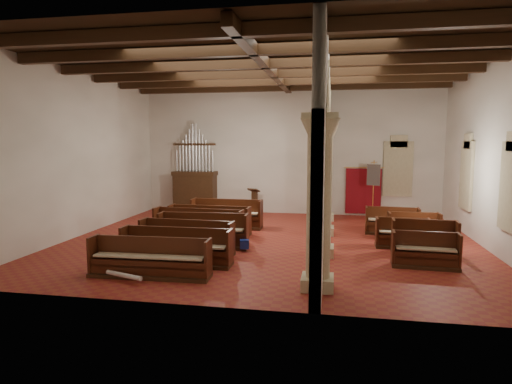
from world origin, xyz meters
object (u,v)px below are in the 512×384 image
(processional_banner, at_px, (373,201))
(pipe_organ, at_px, (195,184))
(lectern, at_px, (255,203))
(nave_pew_0, at_px, (150,264))
(aisle_pew_0, at_px, (425,255))

(processional_banner, bearing_deg, pipe_organ, -157.86)
(pipe_organ, xyz_separation_m, processional_banner, (8.37, -0.42, -0.54))
(lectern, relative_size, nave_pew_0, 0.40)
(lectern, relative_size, aisle_pew_0, 0.69)
(processional_banner, bearing_deg, aisle_pew_0, -58.97)
(lectern, relative_size, processional_banner, 0.47)
(pipe_organ, bearing_deg, lectern, -0.22)
(processional_banner, bearing_deg, lectern, -159.29)
(processional_banner, relative_size, nave_pew_0, 0.84)
(lectern, distance_m, aisle_pew_0, 9.89)
(processional_banner, distance_m, aisle_pew_0, 7.36)
(pipe_organ, height_order, aisle_pew_0, pipe_organ)
(nave_pew_0, bearing_deg, processional_banner, 54.41)
(processional_banner, relative_size, aisle_pew_0, 1.46)
(processional_banner, xyz_separation_m, nave_pew_0, (-6.32, -9.44, -0.50))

